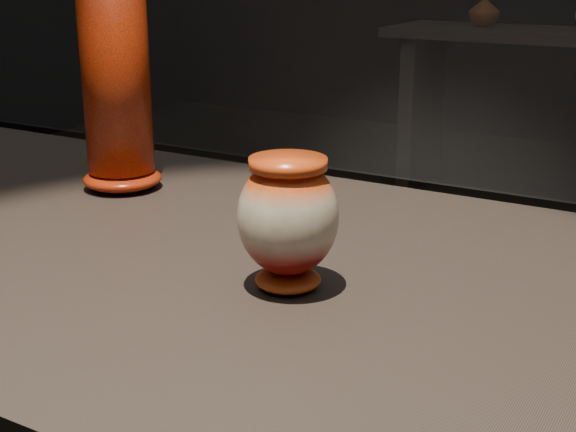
{
  "coord_description": "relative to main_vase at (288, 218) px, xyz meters",
  "views": [
    {
      "loc": [
        0.47,
        -0.77,
        1.26
      ],
      "look_at": [
        0.04,
        -0.05,
        0.99
      ],
      "focal_mm": 50.0,
      "sensor_mm": 36.0,
      "label": 1
    }
  ],
  "objects": [
    {
      "name": "back_vase_left",
      "position": [
        -0.88,
        3.56,
        0.0
      ],
      "size": [
        0.21,
        0.21,
        0.17
      ],
      "primitive_type": "imported",
      "rotation": [
        0.0,
        0.0,
        0.49
      ],
      "color": "brown",
      "rests_on": "back_shelf"
    },
    {
      "name": "main_vase",
      "position": [
        0.0,
        0.0,
        0.0
      ],
      "size": [
        0.13,
        0.13,
        0.15
      ],
      "rotation": [
        0.0,
        0.0,
        -0.18
      ],
      "color": "maroon",
      "rests_on": "display_plinth"
    },
    {
      "name": "tall_vase",
      "position": [
        -0.44,
        0.22,
        0.11
      ],
      "size": [
        0.16,
        0.16,
        0.4
      ],
      "rotation": [
        0.0,
        0.0,
        -0.31
      ],
      "color": "red",
      "rests_on": "display_plinth"
    }
  ]
}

